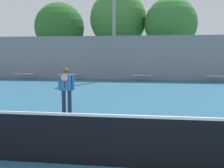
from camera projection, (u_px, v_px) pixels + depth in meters
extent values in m
cube|color=black|center=(151.00, 144.00, 4.85)|extent=(11.70, 0.03, 0.97)
cube|color=white|center=(151.00, 117.00, 4.79)|extent=(11.70, 0.04, 0.05)
cylinder|color=#282D47|center=(64.00, 102.00, 9.43)|extent=(0.14, 0.14, 0.83)
cylinder|color=#282D47|center=(70.00, 102.00, 9.41)|extent=(0.14, 0.14, 0.83)
cube|color=teal|center=(66.00, 83.00, 9.34)|extent=(0.41, 0.23, 0.57)
cylinder|color=teal|center=(60.00, 82.00, 9.35)|extent=(0.10, 0.10, 0.55)
cylinder|color=teal|center=(73.00, 82.00, 9.32)|extent=(0.10, 0.10, 0.55)
sphere|color=brown|center=(66.00, 71.00, 9.29)|extent=(0.21, 0.21, 0.21)
cylinder|color=black|center=(65.00, 84.00, 9.06)|extent=(0.03, 0.03, 0.22)
torus|color=red|center=(64.00, 77.00, 9.04)|extent=(0.31, 0.05, 0.31)
cylinder|color=silver|center=(64.00, 77.00, 9.04)|extent=(0.27, 0.03, 0.27)
cube|color=silver|center=(68.00, 74.00, 21.53)|extent=(1.64, 0.40, 0.04)
cylinder|color=gray|center=(61.00, 77.00, 21.65)|extent=(0.06, 0.06, 0.41)
cylinder|color=gray|center=(76.00, 77.00, 21.47)|extent=(0.06, 0.06, 0.41)
cube|color=silver|center=(142.00, 75.00, 20.71)|extent=(1.62, 0.40, 0.04)
cylinder|color=gray|center=(134.00, 78.00, 20.82)|extent=(0.06, 0.06, 0.41)
cylinder|color=gray|center=(151.00, 78.00, 20.65)|extent=(0.06, 0.06, 0.41)
cube|color=silver|center=(24.00, 74.00, 22.06)|extent=(1.61, 0.40, 0.04)
cylinder|color=gray|center=(17.00, 76.00, 22.18)|extent=(0.06, 0.06, 0.41)
cylinder|color=gray|center=(31.00, 77.00, 22.00)|extent=(0.06, 0.06, 0.41)
cube|color=silver|center=(218.00, 76.00, 19.92)|extent=(1.67, 0.40, 0.04)
cylinder|color=gray|center=(209.00, 79.00, 20.04)|extent=(0.06, 0.06, 0.41)
cylinder|color=#939399|center=(114.00, 22.00, 21.66)|extent=(0.28, 0.28, 9.50)
cube|color=gray|center=(149.00, 58.00, 21.20)|extent=(35.40, 0.06, 3.59)
cylinder|color=brown|center=(170.00, 61.00, 25.04)|extent=(0.47, 0.47, 2.94)
sphere|color=#387A33|center=(171.00, 24.00, 24.64)|extent=(4.93, 4.93, 4.93)
cylinder|color=brown|center=(60.00, 61.00, 27.20)|extent=(0.54, 0.54, 2.77)
sphere|color=#2D6B28|center=(60.00, 28.00, 26.81)|extent=(5.03, 5.03, 5.03)
cylinder|color=brown|center=(118.00, 58.00, 27.03)|extent=(0.42, 0.42, 3.31)
sphere|color=#428438|center=(118.00, 19.00, 26.57)|extent=(5.72, 5.72, 5.72)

